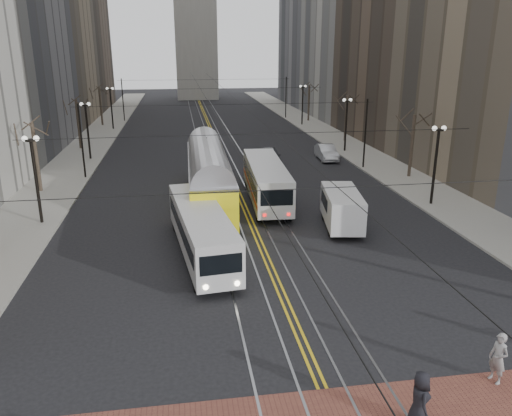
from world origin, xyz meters
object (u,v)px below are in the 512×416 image
object	(u,v)px
sedan_silver	(326,152)
pedestrian_a	(420,400)
pedestrian_b	(498,358)
rear_bus	(266,183)
streetcar	(209,182)
transit_bus	(201,232)
cargo_van	(342,210)
sedan_grey	(270,156)

from	to	relation	value
sedan_silver	pedestrian_a	size ratio (longest dim) A/B	2.47
pedestrian_b	rear_bus	bearing A→B (deg)	175.27
streetcar	pedestrian_a	size ratio (longest dim) A/B	8.07
transit_bus	sedan_silver	distance (m)	27.07
streetcar	pedestrian_b	distance (m)	23.55
streetcar	sedan_silver	xyz separation A→B (m)	(13.00, 13.96, -1.04)
streetcar	pedestrian_b	world-z (taller)	streetcar
transit_bus	cargo_van	xyz separation A→B (m)	(9.11, 3.15, -0.17)
sedan_silver	cargo_van	bearing A→B (deg)	-101.20
sedan_grey	rear_bus	bearing A→B (deg)	-97.80
transit_bus	pedestrian_a	distance (m)	15.49
sedan_grey	pedestrian_b	world-z (taller)	pedestrian_b
transit_bus	pedestrian_a	xyz separation A→B (m)	(5.90, -14.32, -0.41)
rear_bus	pedestrian_b	distance (m)	22.70
pedestrian_a	pedestrian_b	xyz separation A→B (m)	(3.67, 1.61, -0.01)
transit_bus	sedan_silver	xyz separation A→B (m)	(14.00, 23.16, -0.60)
streetcar	cargo_van	size ratio (longest dim) A/B	2.82
cargo_van	sedan_grey	size ratio (longest dim) A/B	1.08
rear_bus	cargo_van	bearing A→B (deg)	-56.46
rear_bus	cargo_van	xyz separation A→B (m)	(3.81, -6.43, -0.27)
rear_bus	sedan_silver	size ratio (longest dim) A/B	2.41
cargo_van	sedan_silver	bearing A→B (deg)	85.33
streetcar	cargo_van	xyz separation A→B (m)	(8.11, -6.05, -0.61)
streetcar	pedestrian_a	bearing A→B (deg)	-77.30
streetcar	sedan_grey	size ratio (longest dim) A/B	3.05
transit_bus	pedestrian_b	bearing A→B (deg)	-59.61
rear_bus	pedestrian_a	world-z (taller)	rear_bus
pedestrian_b	transit_bus	bearing A→B (deg)	-158.59
transit_bus	streetcar	xyz separation A→B (m)	(1.00, 9.21, 0.44)
cargo_van	pedestrian_b	xyz separation A→B (m)	(0.46, -15.86, -0.25)
sedan_silver	streetcar	bearing A→B (deg)	-130.43
sedan_grey	sedan_silver	size ratio (longest dim) A/B	1.07
rear_bus	pedestrian_b	xyz separation A→B (m)	(4.27, -22.29, -0.52)
streetcar	pedestrian_a	xyz separation A→B (m)	(4.90, -23.53, -0.85)
sedan_grey	cargo_van	bearing A→B (deg)	-82.21
sedan_grey	pedestrian_a	world-z (taller)	pedestrian_a
cargo_van	streetcar	bearing A→B (deg)	152.32
sedan_grey	pedestrian_a	xyz separation A→B (m)	(-1.88, -36.07, 0.10)
pedestrian_a	pedestrian_b	bearing A→B (deg)	-58.64
pedestrian_a	pedestrian_b	distance (m)	4.01
cargo_van	sedan_grey	bearing A→B (deg)	103.16
pedestrian_a	pedestrian_b	world-z (taller)	pedestrian_a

